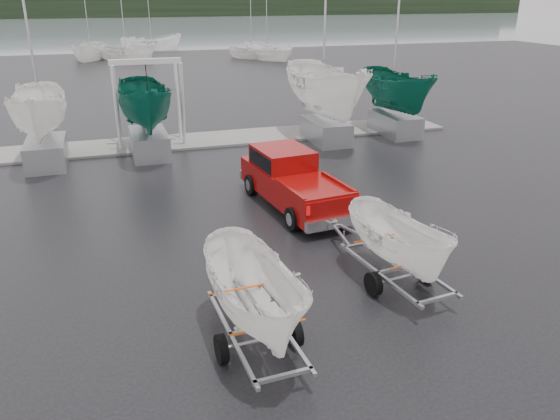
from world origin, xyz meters
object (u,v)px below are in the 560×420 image
(trailer_parked, at_px, (254,236))
(boat_hoist, at_px, (148,90))
(trailer_hitched, at_px, (402,199))
(pickup_truck, at_px, (291,178))

(trailer_parked, bearing_deg, boat_hoist, 88.52)
(trailer_hitched, relative_size, boat_hoist, 1.05)
(trailer_hitched, xyz_separation_m, boat_hoist, (-4.53, 15.97, 0.31))
(pickup_truck, relative_size, trailer_parked, 1.22)
(pickup_truck, relative_size, boat_hoist, 1.41)
(pickup_truck, bearing_deg, boat_hoist, 105.52)
(trailer_parked, bearing_deg, trailer_hitched, 16.87)
(trailer_hitched, relative_size, trailer_parked, 0.91)
(pickup_truck, height_order, trailer_hitched, trailer_hitched)
(trailer_parked, height_order, boat_hoist, trailer_parked)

